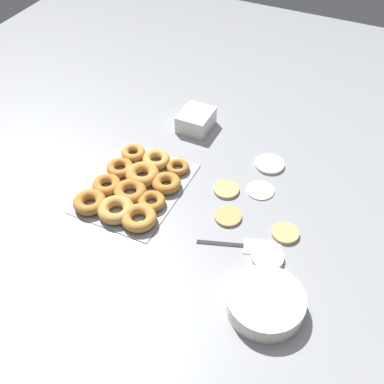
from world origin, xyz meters
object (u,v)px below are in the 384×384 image
Objects in this scene: pancake_3 at (228,216)px; pancake_1 at (285,233)px; donut_tray at (133,187)px; batter_bowl at (265,303)px; pancake_2 at (260,190)px; pancake_0 at (268,258)px; pancake_4 at (270,164)px; pancake_5 at (226,190)px; container_stack at (196,120)px; spatula at (253,246)px.

pancake_1 is at bearing 92.90° from pancake_3.
donut_tray is 1.88× the size of batter_bowl.
pancake_2 is at bearing 115.89° from donut_tray.
pancake_1 is 0.51m from donut_tray.
pancake_4 is (-0.39, -0.13, -0.00)m from pancake_0.
donut_tray is at bearing -85.56° from pancake_3.
donut_tray is (-0.08, -0.49, 0.01)m from pancake_0.
pancake_3 is at bearing 24.84° from pancake_5.
pancake_2 is at bearing -138.35° from pancake_1.
pancake_2 is at bearing -159.09° from batter_bowl.
container_stack reaches higher than donut_tray.
batter_bowl is (0.24, 0.54, 0.01)m from donut_tray.
pancake_2 is 0.24m from spatula.
container_stack reaches higher than pancake_5.
pancake_4 is (-0.13, -0.01, 0.00)m from pancake_2.
pancake_4 is 0.34m from container_stack.
batter_bowl reaches higher than donut_tray.
pancake_5 is at bearing -144.70° from batter_bowl.
pancake_0 reaches higher than pancake_5.
pancake_2 is 0.17m from pancake_3.
donut_tray is at bearing -86.11° from pancake_1.
donut_tray reaches higher than pancake_1.
spatula is at bearing 83.35° from donut_tray.
container_stack is (-0.27, -0.24, 0.03)m from pancake_5.
pancake_2 is at bearing 56.65° from container_stack.
spatula is at bearing -39.72° from pancake_1.
pancake_0 reaches higher than pancake_2.
pancake_2 is 0.45× the size of batter_bowl.
donut_tray reaches higher than pancake_5.
pancake_1 is at bearing 51.73° from container_stack.
pancake_3 and pancake_5 have the same top height.
container_stack reaches higher than pancake_3.
batter_bowl is at bearing 35.30° from pancake_5.
pancake_5 is at bearing -113.16° from pancake_1.
batter_bowl is at bearing 17.44° from pancake_4.
pancake_0 is 1.14× the size of pancake_1.
pancake_0 is at bearing 45.59° from pancake_5.
pancake_3 is at bearing 94.44° from donut_tray.
pancake_1 is at bearing 31.51° from spatula.
pancake_1 is at bearing 41.65° from pancake_2.
batter_bowl reaches higher than pancake_5.
pancake_5 is 0.64× the size of container_stack.
pancake_2 is at bearing 115.31° from pancake_5.
pancake_5 is 0.22× the size of donut_tray.
container_stack is at bearing 174.61° from donut_tray.
pancake_1 is 0.21× the size of donut_tray.
pancake_2 is 1.09× the size of pancake_3.
spatula is (0.46, 0.40, -0.03)m from container_stack.
pancake_2 is 0.11m from pancake_5.
batter_bowl reaches higher than pancake_2.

